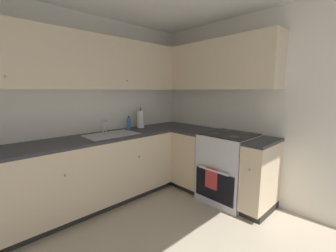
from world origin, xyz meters
The scene contains 13 objects.
wall_back centered at (0.00, 1.51, 1.21)m, with size 4.26×0.05×2.41m, color silver.
wall_right centered at (2.11, 0.00, 1.21)m, with size 0.05×3.07×2.41m, color silver.
lower_cabinets_back centered at (0.45, 1.19, 0.43)m, with size 2.07×0.62×0.85m.
countertop_back centered at (0.44, 1.19, 0.87)m, with size 3.28×0.60×0.04m, color #2D2D33.
lower_cabinets_right centered at (1.78, 0.32, 0.43)m, with size 0.62×1.33×0.85m.
countertop_right centered at (1.78, 0.32, 0.87)m, with size 0.60×1.33×0.03m.
oven_range centered at (1.80, 0.12, 0.45)m, with size 0.68×0.62×1.04m.
upper_cabinets_back centered at (0.28, 1.33, 1.79)m, with size 2.96×0.34×0.65m.
upper_cabinets_right centered at (1.92, 0.55, 1.79)m, with size 0.32×1.88×0.65m.
sink centered at (0.67, 1.16, 0.85)m, with size 0.64×0.40×0.10m.
faucet centered at (0.68, 1.36, 1.00)m, with size 0.07×0.16×0.18m.
soap_bottle centered at (1.07, 1.37, 0.97)m, with size 0.06×0.06×0.19m.
paper_towel_roll centered at (1.27, 1.35, 1.02)m, with size 0.11×0.11×0.32m.
Camera 1 is at (-0.68, -1.34, 1.46)m, focal length 23.33 mm.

